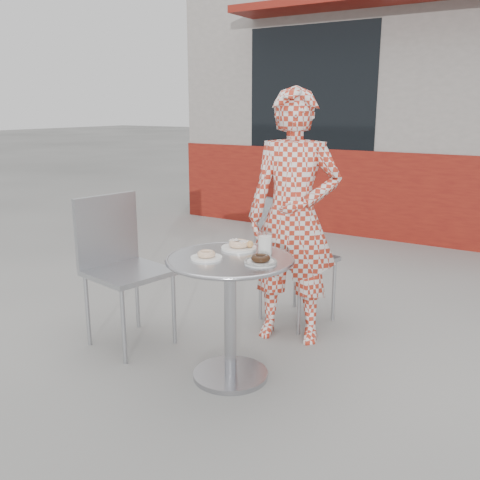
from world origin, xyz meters
The scene contains 10 objects.
ground centered at (0.00, 0.00, 0.00)m, with size 60.00×60.00×0.00m, color #9E9C96.
storefront centered at (0.00, 5.56, 1.49)m, with size 6.02×4.55×3.00m.
bistro_table centered at (0.05, -0.03, 0.53)m, with size 0.70×0.70×0.70m.
chair_far centered at (-0.02, 0.91, 0.28)m, with size 0.53×0.53×0.90m.
chair_left centered at (-0.74, 0.00, 0.29)m, with size 0.53×0.52×0.95m.
seated_person centered at (0.08, 0.65, 0.81)m, with size 0.59×0.39×1.61m, color #B02D1B.
plate_far centered at (0.00, 0.14, 0.72)m, with size 0.20×0.20×0.05m.
plate_near centered at (-0.05, -0.12, 0.72)m, with size 0.17×0.17×0.04m.
plate_checker centered at (0.24, -0.04, 0.72)m, with size 0.17×0.17×0.04m.
milk_cup centered at (0.17, 0.12, 0.76)m, with size 0.08×0.08×0.13m.
Camera 1 is at (1.56, -2.33, 1.49)m, focal length 40.00 mm.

